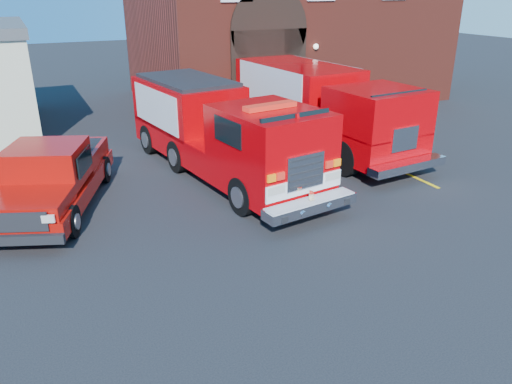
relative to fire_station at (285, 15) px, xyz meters
name	(u,v)px	position (x,y,z in m)	size (l,w,h in m)	color
ground	(236,222)	(-8.99, -13.98, -4.25)	(100.00, 100.00, 0.00)	black
parking_stripe_near	(405,173)	(-2.49, -12.98, -4.25)	(0.12, 3.00, 0.01)	yellow
parking_stripe_mid	(351,148)	(-2.49, -9.98, -4.25)	(0.12, 3.00, 0.01)	yellow
parking_stripe_far	(310,129)	(-2.49, -6.98, -4.25)	(0.12, 3.00, 0.01)	yellow
fire_station	(285,15)	(0.00, 0.00, 0.00)	(15.20, 10.20, 8.45)	maroon
fire_engine	(219,130)	(-7.99, -10.42, -2.79)	(3.77, 9.42, 2.82)	black
pickup_truck	(53,177)	(-13.07, -10.95, -3.37)	(3.99, 6.05, 1.87)	black
secondary_truck	(320,105)	(-3.48, -9.16, -2.67)	(3.44, 9.13, 2.90)	black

